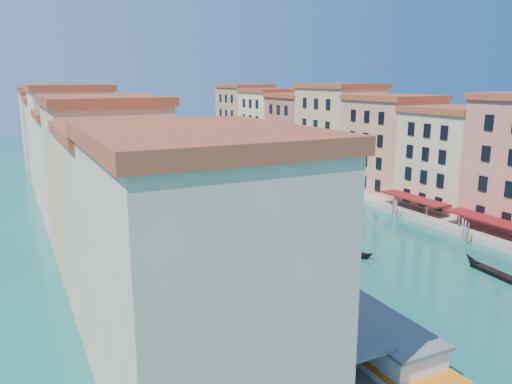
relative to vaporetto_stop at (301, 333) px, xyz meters
The scene contains 14 objects.
left_bank_palazzos 54.25m from the vaporetto_stop, 100.75° to the left, with size 12.80×128.40×21.00m.
right_bank_palazzos 70.67m from the vaporetto_stop, 49.04° to the left, with size 12.80×128.40×21.00m.
quay 65.22m from the vaporetto_stop, 54.36° to the left, with size 4.00×140.00×1.00m, color #A29483.
restaurant_awnings 39.77m from the vaporetto_stop, 16.07° to the left, with size 3.20×44.55×3.12m.
vaporetto_stop is the anchor object (origin of this frame).
mooring_poles_right 38.91m from the vaporetto_stop, 25.58° to the left, with size 1.44×54.24×3.20m.
mooring_poles_left 2.50m from the vaporetto_stop, behind, with size 0.24×8.24×3.20m.
vaporetto_near 4.54m from the vaporetto_stop, ahead, with size 5.60×22.79×3.38m.
vaporetto_far 51.04m from the vaporetto_stop, 74.07° to the left, with size 6.95×22.66×3.32m.
gondola_fore 25.73m from the vaporetto_stop, 49.62° to the left, with size 5.61×13.12×2.71m.
gondola_right 28.09m from the vaporetto_stop, ahead, with size 2.10×13.25×2.64m.
gondola_far 49.04m from the vaporetto_stop, 52.50° to the left, with size 2.18×12.52×1.77m.
motorboat_mid 46.22m from the vaporetto_stop, 73.19° to the left, with size 3.05×7.30×1.47m.
motorboat_far 80.63m from the vaporetto_stop, 73.99° to the left, with size 2.71×6.64×1.34m.
Camera 1 is at (-36.12, -19.69, 21.72)m, focal length 35.00 mm.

